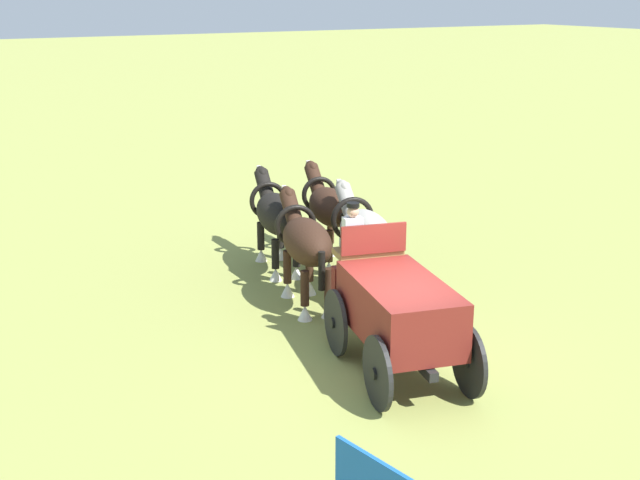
# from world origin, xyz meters

# --- Properties ---
(ground_plane) EXTENTS (220.00, 220.00, 0.00)m
(ground_plane) POSITION_xyz_m (0.00, 0.00, 0.00)
(ground_plane) COLOR olive
(show_wagon) EXTENTS (5.78, 2.44, 2.73)m
(show_wagon) POSITION_xyz_m (0.15, -0.03, 1.17)
(show_wagon) COLOR maroon
(show_wagon) RESTS_ON ground
(draft_horse_rear_near) EXTENTS (3.05, 1.37, 2.26)m
(draft_horse_rear_near) POSITION_xyz_m (3.79, -0.23, 1.39)
(draft_horse_rear_near) COLOR #331E14
(draft_horse_rear_near) RESTS_ON ground
(draft_horse_rear_off) EXTENTS (2.99, 1.42, 2.33)m
(draft_horse_rear_off) POSITION_xyz_m (3.48, -1.49, 1.45)
(draft_horse_rear_off) COLOR #9E998E
(draft_horse_rear_off) RESTS_ON ground
(draft_horse_lead_near) EXTENTS (3.19, 1.40, 2.20)m
(draft_horse_lead_near) POSITION_xyz_m (6.32, -0.83, 1.34)
(draft_horse_lead_near) COLOR black
(draft_horse_lead_near) RESTS_ON ground
(draft_horse_lead_off) EXTENTS (3.05, 1.33, 2.27)m
(draft_horse_lead_off) POSITION_xyz_m (6.02, -2.10, 1.40)
(draft_horse_lead_off) COLOR #331E14
(draft_horse_lead_off) RESTS_ON ground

